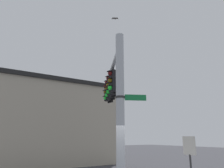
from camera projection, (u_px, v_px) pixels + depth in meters
signal_pole at (120, 111)px, 7.94m from camera, size 0.32×0.32×6.06m
mast_arm at (112, 70)px, 11.34m from camera, size 5.22×2.90×0.18m
traffic_light_nearest_pole at (113, 81)px, 10.44m from camera, size 0.54×0.49×1.31m
traffic_light_mid_inner at (111, 85)px, 11.34m from camera, size 0.54×0.49×1.31m
traffic_light_mid_outer at (109, 89)px, 12.24m from camera, size 0.54×0.49×1.31m
traffic_light_arm_end at (108, 92)px, 13.14m from camera, size 0.54×0.49×1.31m
street_name_sign at (126, 97)px, 8.08m from camera, size 0.66×1.06×0.22m
bird_flying at (115, 18)px, 11.99m from camera, size 0.31×0.31×0.11m
storefront_building at (35, 123)px, 18.09m from camera, size 9.02×12.56×6.39m
historical_marker at (190, 154)px, 9.01m from camera, size 0.60×0.08×2.13m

